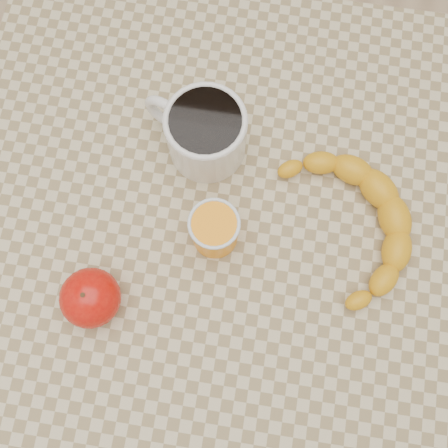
# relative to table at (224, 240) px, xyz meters

# --- Properties ---
(ground) EXTENTS (3.00, 3.00, 0.00)m
(ground) POSITION_rel_table_xyz_m (0.00, 0.00, -0.66)
(ground) COLOR tan
(ground) RESTS_ON ground
(table) EXTENTS (0.80, 0.80, 0.75)m
(table) POSITION_rel_table_xyz_m (0.00, 0.00, 0.00)
(table) COLOR tan
(table) RESTS_ON ground
(coffee_mug) EXTENTS (0.17, 0.14, 0.10)m
(coffee_mug) POSITION_rel_table_xyz_m (-0.05, 0.12, 0.14)
(coffee_mug) COLOR silver
(coffee_mug) RESTS_ON table
(orange_juice_glass) EXTENTS (0.07, 0.07, 0.08)m
(orange_juice_glass) POSITION_rel_table_xyz_m (-0.01, -0.02, 0.13)
(orange_juice_glass) COLOR orange
(orange_juice_glass) RESTS_ON table
(apple) EXTENTS (0.10, 0.10, 0.07)m
(apple) POSITION_rel_table_xyz_m (-0.16, -0.13, 0.12)
(apple) COLOR #A90705
(apple) RESTS_ON table
(banana) EXTENTS (0.39, 0.41, 0.04)m
(banana) POSITION_rel_table_xyz_m (0.18, 0.03, 0.11)
(banana) COLOR gold
(banana) RESTS_ON table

